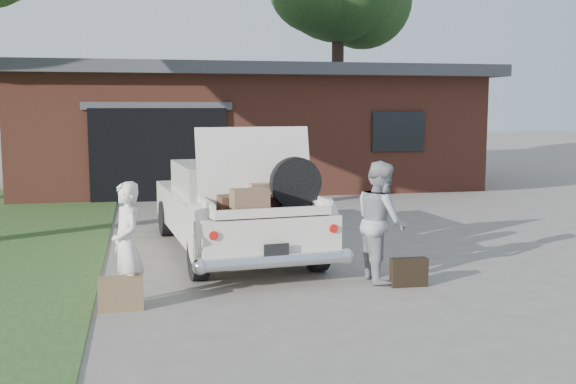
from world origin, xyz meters
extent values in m
plane|color=gray|center=(0.00, 0.00, 0.00)|extent=(90.00, 90.00, 0.00)
cube|color=brown|center=(1.00, 11.50, 1.50)|extent=(12.00, 7.00, 3.00)
cube|color=#4C4C51|center=(1.00, 11.50, 3.15)|extent=(12.80, 7.80, 0.30)
cube|color=black|center=(-1.50, 8.05, 1.10)|extent=(3.20, 0.30, 2.20)
cube|color=#4C4C51|center=(-1.50, 7.98, 2.25)|extent=(3.50, 0.12, 0.18)
cube|color=black|center=(4.50, 7.98, 1.60)|extent=(1.40, 0.08, 1.00)
cylinder|color=#38281E|center=(5.21, 15.82, 2.79)|extent=(0.44, 0.44, 5.58)
cube|color=silver|center=(-0.56, 2.06, 0.58)|extent=(2.18, 4.80, 0.61)
cube|color=#B4B29F|center=(-0.59, 2.34, 1.12)|extent=(1.70, 1.99, 0.48)
cube|color=black|center=(-0.67, 3.22, 1.10)|extent=(1.44, 0.21, 0.41)
cube|color=black|center=(-0.51, 1.46, 1.10)|extent=(1.44, 0.21, 0.41)
cylinder|color=black|center=(-1.24, 0.41, 0.31)|extent=(0.26, 0.63, 0.61)
cylinder|color=black|center=(0.40, 0.56, 0.31)|extent=(0.26, 0.63, 0.61)
cylinder|color=black|center=(-1.52, 3.56, 0.31)|extent=(0.26, 0.63, 0.61)
cylinder|color=black|center=(0.11, 3.71, 0.31)|extent=(0.26, 0.63, 0.61)
cylinder|color=silver|center=(-0.35, -0.31, 0.37)|extent=(1.92, 0.34, 0.17)
cylinder|color=#A5140F|center=(-1.12, -0.31, 0.73)|extent=(0.12, 0.10, 0.11)
cylinder|color=#A5140F|center=(0.41, -0.17, 0.73)|extent=(0.12, 0.10, 0.11)
cube|color=black|center=(-0.35, -0.33, 0.51)|extent=(0.32, 0.05, 0.16)
cube|color=black|center=(-0.40, 0.30, 0.90)|extent=(1.53, 1.15, 0.04)
cube|color=silver|center=(-1.15, 0.23, 1.00)|extent=(0.15, 1.03, 0.17)
cube|color=silver|center=(0.34, 0.36, 1.00)|extent=(0.15, 1.03, 0.17)
cube|color=silver|center=(-0.36, -0.21, 0.96)|extent=(1.49, 0.19, 0.11)
cube|color=silver|center=(-0.44, 0.70, 1.45)|extent=(1.58, 0.40, 1.06)
cube|color=#513222|center=(-0.68, 0.37, 1.01)|extent=(0.59, 0.41, 0.18)
cube|color=brown|center=(-0.63, -0.04, 1.08)|extent=(0.48, 0.33, 0.31)
cube|color=black|center=(-0.40, 0.49, 1.00)|extent=(0.54, 0.38, 0.16)
cube|color=#936A4A|center=(-0.33, 0.58, 1.16)|extent=(0.43, 0.31, 0.14)
cylinder|color=black|center=(0.03, 0.29, 1.26)|extent=(0.69, 0.21, 0.68)
imported|color=silver|center=(-2.11, -0.55, 0.71)|extent=(0.48, 0.60, 1.42)
imported|color=gray|center=(1.07, -0.10, 0.78)|extent=(0.59, 0.76, 1.56)
cube|color=brown|center=(-2.19, -0.72, 0.19)|extent=(0.49, 0.16, 0.38)
cube|color=black|center=(1.32, -0.46, 0.18)|extent=(0.47, 0.17, 0.36)
camera|label=1|loc=(-1.94, -8.20, 2.26)|focal=42.00mm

